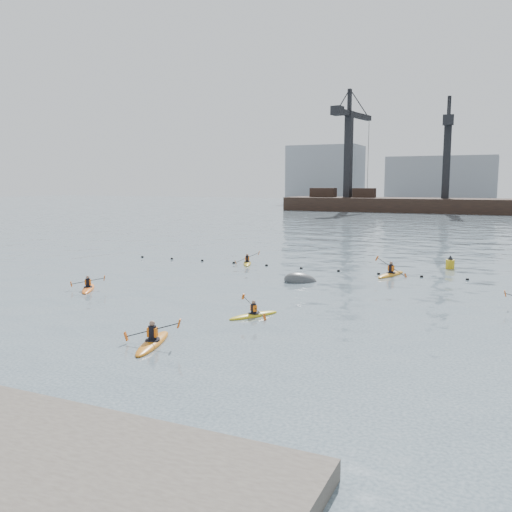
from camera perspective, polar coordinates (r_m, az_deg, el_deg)
The scene contains 11 objects.
ground at distance 21.51m, azimuth -10.91°, elevation -10.29°, with size 400.00×400.00×0.00m, color #36444F.
float_line at distance 41.59m, azimuth 6.78°, elevation -1.41°, with size 33.24×0.73×0.24m.
barge_pier at distance 127.26m, azimuth 19.13°, elevation 5.20°, with size 72.00×19.30×29.50m.
skyline at distance 167.17m, azimuth 21.45°, elevation 8.12°, with size 141.00×28.00×22.00m.
kayaker_0 at distance 22.91m, azimuth -10.83°, elevation -8.87°, with size 2.38×3.63×1.25m.
kayaker_1 at distance 27.07m, azimuth -0.25°, elevation -6.19°, with size 1.95×2.79×1.11m.
kayaker_2 at distance 35.28m, azimuth -17.25°, elevation -3.24°, with size 2.26×2.94×1.00m.
kayaker_3 at distance 39.97m, azimuth 14.01°, elevation -1.84°, with size 2.45×3.64×1.45m.
kayaker_5 at distance 44.28m, azimuth -0.93°, elevation -0.71°, with size 1.95×2.97×1.16m.
mooring_buoy at distance 36.53m, azimuth 4.74°, elevation -2.70°, with size 2.36×1.39×1.18m, color #3B3E40.
nav_buoy at distance 44.37m, azimuth 19.75°, elevation -0.80°, with size 0.66×0.66×1.19m.
Camera 1 is at (11.99, -16.59, 6.61)m, focal length 38.00 mm.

